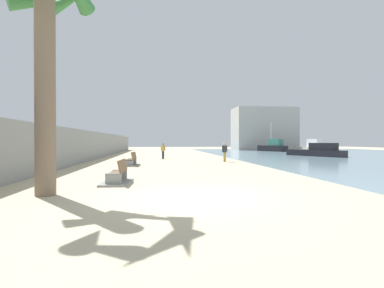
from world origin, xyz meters
name	(u,v)px	position (x,y,z in m)	size (l,w,h in m)	color
ground_plane	(171,160)	(0.00, 18.00, 0.00)	(120.00, 120.00, 0.00)	#C6B793
seawall	(88,146)	(-7.50, 18.00, 1.32)	(0.80, 64.00, 2.64)	gray
palm_tree	(44,28)	(-4.76, 0.81, 5.32)	(3.05, 3.20, 7.66)	#7A6651
bench_near	(118,178)	(-2.84, 3.25, 0.23)	(1.19, 2.15, 0.98)	gray
bench_far	(131,162)	(-3.08, 11.74, 0.23)	(1.26, 2.18, 0.98)	gray
person_walking	(163,150)	(-0.69, 19.07, 0.90)	(0.44, 0.35, 1.57)	#333338
person_standing	(225,151)	(4.36, 14.58, 0.94)	(0.49, 0.29, 1.63)	gold
boat_mid_bay	(273,147)	(18.26, 37.65, 0.80)	(3.90, 5.39, 4.99)	black
boat_far_right	(313,147)	(25.11, 37.04, 0.79)	(3.09, 6.14, 2.10)	beige
boat_far_left	(317,151)	(16.72, 21.60, 0.59)	(4.32, 6.69, 1.51)	black
harbor_building	(264,129)	(19.83, 46.00, 4.16)	(12.00, 6.00, 8.32)	#ADAAA3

